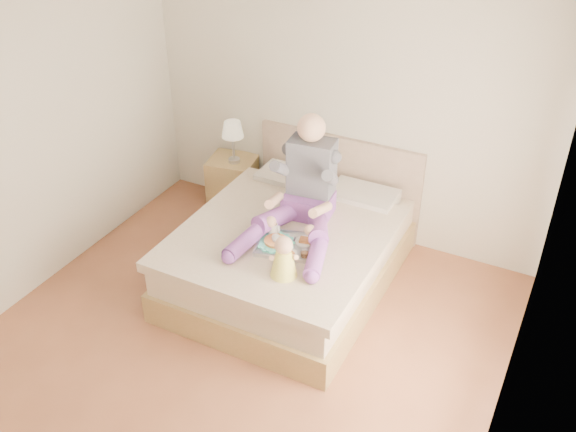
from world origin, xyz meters
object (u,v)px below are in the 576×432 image
at_px(bed, 294,248).
at_px(adult, 303,194).
at_px(tray, 288,243).
at_px(baby, 284,259).
at_px(nightstand, 233,183).

xyz_separation_m(bed, adult, (0.07, 0.03, 0.58)).
bearing_deg(bed, tray, -70.81).
bearing_deg(bed, adult, 19.80).
relative_size(bed, baby, 6.18).
bearing_deg(tray, baby, -82.20).
distance_m(tray, baby, 0.39).
bearing_deg(tray, adult, 82.91).
bearing_deg(adult, baby, -81.40).
relative_size(nightstand, tray, 1.00).
relative_size(bed, adult, 1.80).
bearing_deg(baby, nightstand, 103.04).
xyz_separation_m(bed, nightstand, (-1.12, 0.80, -0.03)).
relative_size(bed, nightstand, 3.77).
relative_size(adult, baby, 3.43).
xyz_separation_m(nightstand, baby, (1.39, -1.50, 0.46)).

